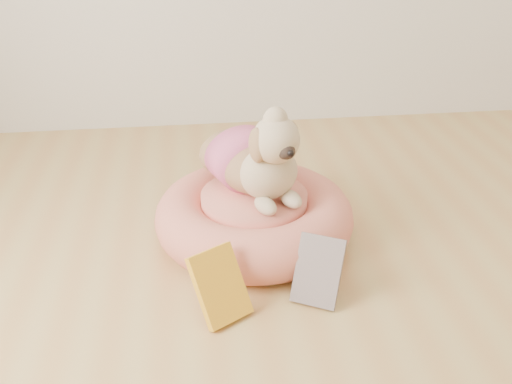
{
  "coord_description": "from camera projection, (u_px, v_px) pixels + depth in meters",
  "views": [
    {
      "loc": [
        -0.46,
        -0.53,
        1.07
      ],
      "look_at": [
        -0.25,
        1.08,
        0.2
      ],
      "focal_mm": 40.0,
      "sensor_mm": 36.0,
      "label": 1
    }
  ],
  "objects": [
    {
      "name": "pet_bed",
      "position": [
        254.0,
        216.0,
        1.95
      ],
      "size": [
        0.67,
        0.67,
        0.17
      ],
      "color": "#DE7257",
      "rests_on": "floor"
    },
    {
      "name": "dog",
      "position": [
        255.0,
        143.0,
        1.85
      ],
      "size": [
        0.46,
        0.54,
        0.34
      ],
      "primitive_type": null,
      "rotation": [
        0.0,
        0.0,
        0.37
      ],
      "color": "brown",
      "rests_on": "pet_bed"
    },
    {
      "name": "book_yellow",
      "position": [
        220.0,
        286.0,
        1.58
      ],
      "size": [
        0.19,
        0.18,
        0.19
      ],
      "primitive_type": "cube",
      "rotation": [
        -0.55,
        0.0,
        0.54
      ],
      "color": "#FAF31A",
      "rests_on": "floor"
    },
    {
      "name": "book_white",
      "position": [
        318.0,
        271.0,
        1.65
      ],
      "size": [
        0.17,
        0.17,
        0.19
      ],
      "primitive_type": "cube",
      "rotation": [
        -0.54,
        0.0,
        -0.49
      ],
      "color": "silver",
      "rests_on": "floor"
    }
  ]
}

